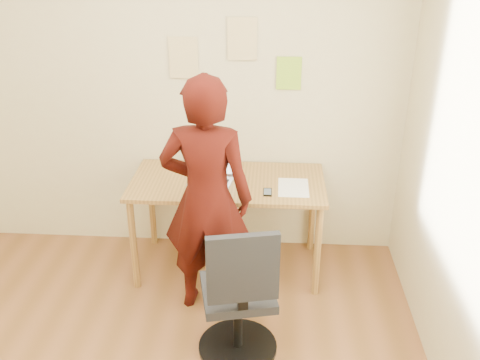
# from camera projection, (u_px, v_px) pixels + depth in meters

# --- Properties ---
(room) EXTENTS (3.58, 3.58, 2.78)m
(room) POSITION_uv_depth(u_px,v_px,m) (100.00, 186.00, 2.39)
(room) COLOR brown
(room) RESTS_ON ground
(desk) EXTENTS (1.40, 0.70, 0.74)m
(desk) POSITION_uv_depth(u_px,v_px,m) (228.00, 191.00, 3.90)
(desk) COLOR olive
(desk) RESTS_ON ground
(laptop) EXTENTS (0.34, 0.31, 0.22)m
(laptop) POSITION_uv_depth(u_px,v_px,m) (212.00, 174.00, 3.86)
(laptop) COLOR #BABAC1
(laptop) RESTS_ON desk
(paper_sheet) EXTENTS (0.21, 0.30, 0.00)m
(paper_sheet) POSITION_uv_depth(u_px,v_px,m) (293.00, 187.00, 3.76)
(paper_sheet) COLOR white
(paper_sheet) RESTS_ON desk
(phone) EXTENTS (0.06, 0.12, 0.01)m
(phone) POSITION_uv_depth(u_px,v_px,m) (268.00, 192.00, 3.69)
(phone) COLOR black
(phone) RESTS_ON desk
(wall_note_left) EXTENTS (0.21, 0.00, 0.30)m
(wall_note_left) POSITION_uv_depth(u_px,v_px,m) (183.00, 58.00, 3.87)
(wall_note_left) COLOR #D7BD80
(wall_note_left) RESTS_ON room
(wall_note_mid) EXTENTS (0.21, 0.00, 0.30)m
(wall_note_mid) POSITION_uv_depth(u_px,v_px,m) (242.00, 39.00, 3.78)
(wall_note_mid) COLOR #D7BD80
(wall_note_mid) RESTS_ON room
(wall_note_right) EXTENTS (0.18, 0.00, 0.24)m
(wall_note_right) POSITION_uv_depth(u_px,v_px,m) (289.00, 73.00, 3.86)
(wall_note_right) COLOR #95CB2D
(wall_note_right) RESTS_ON room
(office_chair) EXTENTS (0.50, 0.51, 0.95)m
(office_chair) POSITION_uv_depth(u_px,v_px,m) (239.00, 303.00, 3.14)
(office_chair) COLOR black
(office_chair) RESTS_ON ground
(person) EXTENTS (0.63, 0.44, 1.65)m
(person) POSITION_uv_depth(u_px,v_px,m) (207.00, 199.00, 3.42)
(person) COLOR #370C07
(person) RESTS_ON ground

